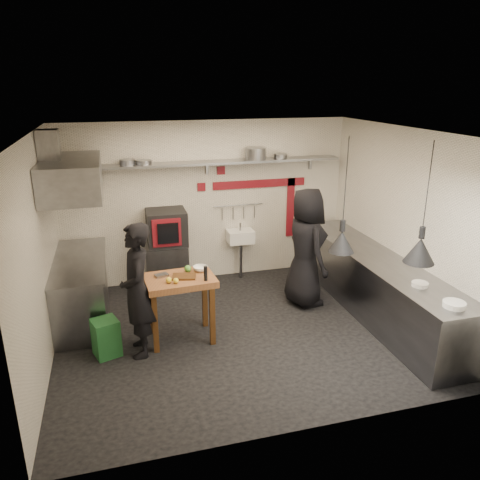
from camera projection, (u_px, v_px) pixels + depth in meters
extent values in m
plane|color=black|center=(239.00, 332.00, 6.70)|extent=(5.00, 5.00, 0.00)
plane|color=beige|center=(239.00, 132.00, 5.80)|extent=(5.00, 5.00, 0.00)
cube|color=white|center=(207.00, 202.00, 8.17)|extent=(5.00, 0.04, 2.80)
cube|color=white|center=(298.00, 309.00, 4.33)|extent=(5.00, 0.04, 2.80)
cube|color=white|center=(39.00, 257.00, 5.62)|extent=(0.04, 4.20, 2.80)
cube|color=white|center=(402.00, 225.00, 6.88)|extent=(0.04, 4.20, 2.80)
cube|color=maroon|center=(260.00, 184.00, 8.30)|extent=(1.70, 0.02, 0.14)
cube|color=maroon|center=(290.00, 208.00, 8.60)|extent=(0.14, 0.02, 1.10)
cube|color=maroon|center=(221.00, 170.00, 8.04)|extent=(0.14, 0.02, 0.14)
cube|color=maroon|center=(201.00, 187.00, 8.04)|extent=(0.14, 0.02, 0.14)
cube|color=slate|center=(208.00, 163.00, 7.77)|extent=(4.60, 0.34, 0.04)
cube|color=slate|center=(90.00, 173.00, 7.47)|extent=(0.04, 0.06, 0.24)
cube|color=slate|center=(207.00, 167.00, 7.94)|extent=(0.04, 0.06, 0.24)
cube|color=slate|center=(310.00, 162.00, 8.42)|extent=(0.04, 0.06, 0.24)
cylinder|color=slate|center=(127.00, 162.00, 7.42)|extent=(0.31, 0.31, 0.09)
cylinder|color=slate|center=(144.00, 162.00, 7.49)|extent=(0.29, 0.29, 0.07)
cylinder|color=slate|center=(256.00, 154.00, 7.94)|extent=(0.46, 0.46, 0.20)
cylinder|color=slate|center=(280.00, 156.00, 8.07)|extent=(0.30, 0.30, 0.08)
cube|color=slate|center=(166.00, 266.00, 8.00)|extent=(0.70, 0.64, 0.80)
cube|color=black|center=(166.00, 227.00, 7.82)|extent=(0.65, 0.61, 0.58)
cube|color=maroon|center=(167.00, 233.00, 7.52)|extent=(0.46, 0.03, 0.46)
cube|color=black|center=(168.00, 233.00, 7.49)|extent=(0.34, 0.02, 0.34)
cube|color=white|center=(240.00, 236.00, 8.34)|extent=(0.46, 0.34, 0.22)
cylinder|color=slate|center=(240.00, 227.00, 8.28)|extent=(0.03, 0.03, 0.14)
cylinder|color=slate|center=(241.00, 260.00, 8.45)|extent=(0.06, 0.06, 0.66)
cylinder|color=slate|center=(238.00, 205.00, 8.30)|extent=(0.90, 0.02, 0.02)
cube|color=slate|center=(375.00, 286.00, 7.09)|extent=(0.70, 3.80, 0.90)
cube|color=slate|center=(378.00, 258.00, 6.95)|extent=(0.76, 3.90, 0.03)
cylinder|color=white|center=(454.00, 304.00, 5.39)|extent=(0.29, 0.29, 0.07)
cylinder|color=white|center=(420.00, 284.00, 5.94)|extent=(0.27, 0.27, 0.05)
cube|color=slate|center=(82.00, 290.00, 6.98)|extent=(0.70, 1.90, 0.90)
cube|color=slate|center=(78.00, 261.00, 6.83)|extent=(0.76, 2.00, 0.03)
cube|color=slate|center=(72.00, 177.00, 6.44)|extent=(0.78, 1.60, 0.50)
cube|color=slate|center=(49.00, 149.00, 6.25)|extent=(0.28, 0.28, 0.50)
cube|color=#1B5325|center=(106.00, 338.00, 6.06)|extent=(0.39, 0.39, 0.50)
cube|color=#492A12|center=(184.00, 276.00, 6.24)|extent=(0.35, 0.28, 0.02)
cylinder|color=black|center=(206.00, 273.00, 6.11)|extent=(0.05, 0.05, 0.20)
sphere|color=yellow|center=(169.00, 280.00, 6.06)|extent=(0.09, 0.09, 0.08)
sphere|color=yellow|center=(176.00, 281.00, 6.04)|extent=(0.08, 0.08, 0.07)
sphere|color=#4E9433|center=(188.00, 269.00, 6.40)|extent=(0.12, 0.12, 0.10)
cube|color=slate|center=(162.00, 275.00, 6.27)|extent=(0.20, 0.16, 0.03)
imported|color=white|center=(200.00, 269.00, 6.45)|extent=(0.24, 0.24, 0.06)
imported|color=black|center=(137.00, 291.00, 5.92)|extent=(0.43, 0.65, 1.77)
imported|color=black|center=(306.00, 248.00, 7.29)|extent=(0.68, 0.97, 1.88)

